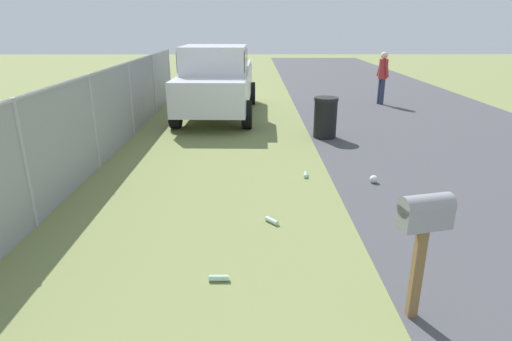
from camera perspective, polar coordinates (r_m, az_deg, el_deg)
name	(u,v)px	position (r m, az deg, el deg)	size (l,w,h in m)	color
mailbox	(424,222)	(4.12, 21.73, -6.43)	(0.31, 0.50, 1.28)	brown
pickup_truck	(217,79)	(12.93, -5.30, 12.15)	(5.46, 2.30, 2.09)	silver
trash_bin	(325,118)	(10.58, 9.32, 7.06)	(0.59, 0.59, 1.00)	black
pedestrian	(383,74)	(15.44, 16.71, 12.33)	(0.47, 0.31, 1.77)	#2D3351
fence_section	(93,119)	(8.71, -21.09, 6.55)	(15.59, 0.07, 1.81)	#9EA3A8
litter_bottle_by_mailbox	(306,175)	(7.91, 6.71, -0.56)	(0.07, 0.07, 0.22)	#B2D8BF
litter_bottle_midfield_b	(272,221)	(6.08, 2.13, -6.78)	(0.07, 0.07, 0.22)	#B2D8BF
litter_bag_midfield_a	(374,179)	(7.82, 15.57, -1.13)	(0.14, 0.14, 0.14)	silver
litter_bottle_near_hydrant	(219,278)	(4.85, -5.03, -14.24)	(0.07, 0.07, 0.22)	#B2D8BF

